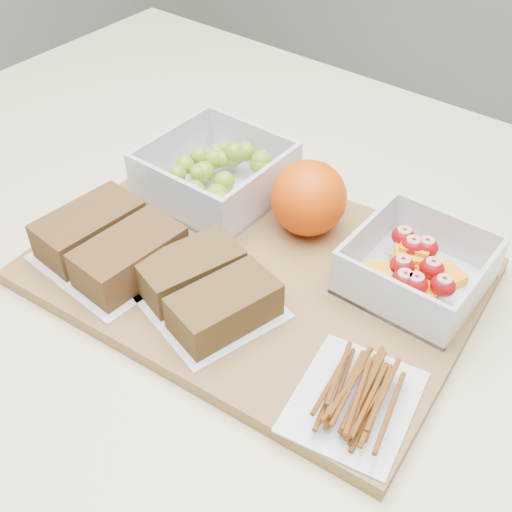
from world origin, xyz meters
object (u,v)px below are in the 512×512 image
object	(u,v)px
cutting_board	(256,272)
sandwich_bag_left	(110,244)
grape_container	(219,174)
orange	(309,198)
sandwich_bag_center	(207,289)
pretzel_bag	(355,393)
fruit_container	(416,270)

from	to	relation	value
cutting_board	sandwich_bag_left	distance (m)	0.15
grape_container	orange	bearing A→B (deg)	4.00
grape_container	orange	world-z (taller)	orange
grape_container	sandwich_bag_center	xyz separation A→B (m)	(0.11, -0.14, -0.01)
orange	sandwich_bag_left	distance (m)	0.21
orange	pretzel_bag	size ratio (longest dim) A/B	0.63
grape_container	sandwich_bag_center	world-z (taller)	grape_container
fruit_container	sandwich_bag_left	world-z (taller)	fruit_container
orange	sandwich_bag_left	world-z (taller)	orange
cutting_board	orange	distance (m)	0.09
sandwich_bag_left	pretzel_bag	size ratio (longest dim) A/B	1.14
sandwich_bag_center	orange	bearing A→B (deg)	86.48
grape_container	fruit_container	size ratio (longest dim) A/B	1.15
sandwich_bag_center	pretzel_bag	world-z (taller)	sandwich_bag_center
sandwich_bag_center	pretzel_bag	xyz separation A→B (m)	(0.17, -0.01, -0.01)
sandwich_bag_left	fruit_container	bearing A→B (deg)	30.87
orange	sandwich_bag_center	world-z (taller)	orange
cutting_board	sandwich_bag_center	size ratio (longest dim) A/B	2.80
grape_container	pretzel_bag	size ratio (longest dim) A/B	1.09
cutting_board	sandwich_bag_center	world-z (taller)	sandwich_bag_center
grape_container	fruit_container	world-z (taller)	grape_container
orange	sandwich_bag_left	size ratio (longest dim) A/B	0.55
cutting_board	orange	world-z (taller)	orange
cutting_board	sandwich_bag_left	xyz separation A→B (m)	(-0.12, -0.08, 0.03)
fruit_container	orange	world-z (taller)	orange
pretzel_bag	cutting_board	bearing A→B (deg)	154.06
pretzel_bag	sandwich_bag_center	bearing A→B (deg)	176.25
orange	pretzel_bag	distance (m)	0.23
cutting_board	grape_container	bearing A→B (deg)	141.71
grape_container	sandwich_bag_center	size ratio (longest dim) A/B	0.92
cutting_board	sandwich_bag_left	world-z (taller)	sandwich_bag_left
orange	sandwich_bag_center	xyz separation A→B (m)	(-0.01, -0.15, -0.02)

